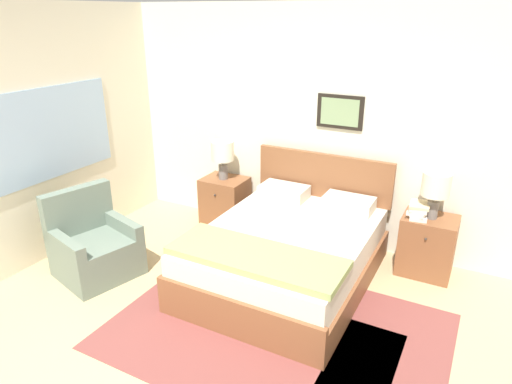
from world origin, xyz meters
TOP-DOWN VIEW (x-y plane):
  - wall_back at (0.00, 2.80)m, footprint 6.90×0.09m
  - wall_left at (-2.28, 1.37)m, footprint 0.08×5.17m
  - area_rug_main at (0.31, 0.70)m, footprint 2.33×1.40m
  - area_rug_bedside at (1.41, 1.12)m, footprint 0.86×1.57m
  - bed at (0.23, 1.73)m, footprint 1.54×2.01m
  - armchair at (-1.54, 0.93)m, footprint 0.85×0.87m
  - nightstand_near_window at (-0.96, 2.51)m, footprint 0.52×0.44m
  - nightstand_by_door at (1.42, 2.51)m, footprint 0.52×0.44m
  - table_lamp_near_window at (-0.97, 2.50)m, footprint 0.27×0.27m
  - table_lamp_by_door at (1.42, 2.50)m, footprint 0.27×0.27m
  - book_thick_bottom at (1.31, 2.47)m, footprint 0.20×0.29m
  - book_hardcover_middle at (1.31, 2.47)m, footprint 0.20×0.27m
  - book_novel_upper at (1.31, 2.47)m, footprint 0.17×0.25m
  - book_slim_near_top at (1.31, 2.47)m, footprint 0.21×0.26m

SIDE VIEW (x-z plane):
  - area_rug_main at x=0.31m, z-range 0.00..0.01m
  - area_rug_bedside at x=1.41m, z-range 0.00..0.01m
  - armchair at x=-1.54m, z-range -0.15..0.72m
  - bed at x=0.23m, z-range -0.22..0.83m
  - nightstand_near_window at x=-0.96m, z-range 0.00..0.61m
  - nightstand_by_door at x=1.42m, z-range 0.00..0.61m
  - book_thick_bottom at x=1.31m, z-range 0.61..0.65m
  - book_hardcover_middle at x=1.31m, z-range 0.65..0.70m
  - book_novel_upper at x=1.31m, z-range 0.70..0.73m
  - book_slim_near_top at x=1.31m, z-range 0.73..0.76m
  - table_lamp_near_window at x=-0.97m, z-range 0.70..1.17m
  - table_lamp_by_door at x=1.42m, z-range 0.70..1.17m
  - wall_left at x=-2.28m, z-range 0.00..2.60m
  - wall_back at x=0.00m, z-range 0.00..2.60m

